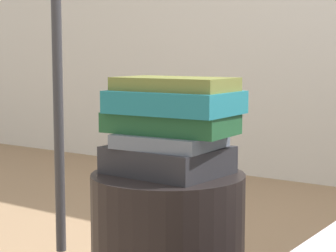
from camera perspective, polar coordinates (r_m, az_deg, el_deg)
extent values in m
cube|color=#28282D|center=(1.44, -0.03, -3.17)|extent=(0.27, 0.22, 0.06)
cube|color=slate|center=(1.42, 0.29, -1.33)|extent=(0.23, 0.20, 0.03)
cube|color=#1E512D|center=(1.42, 0.14, 0.28)|extent=(0.31, 0.18, 0.05)
cube|color=#1E727F|center=(1.41, 0.60, 2.25)|extent=(0.30, 0.21, 0.05)
cube|color=olive|center=(1.41, 0.62, 3.94)|extent=(0.28, 0.16, 0.03)
cylinder|color=#333338|center=(1.82, -10.32, 6.81)|extent=(0.03, 0.03, 1.20)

